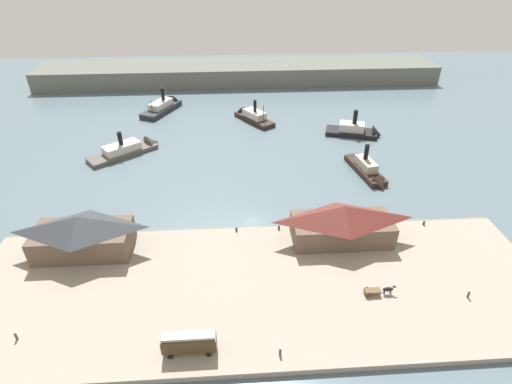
# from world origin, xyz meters

# --- Properties ---
(ground_plane) EXTENTS (320.00, 320.00, 0.00)m
(ground_plane) POSITION_xyz_m (0.00, 0.00, 0.00)
(ground_plane) COLOR slate
(quay_promenade) EXTENTS (110.00, 36.00, 1.20)m
(quay_promenade) POSITION_xyz_m (0.00, -22.00, 0.60)
(quay_promenade) COLOR #9E9384
(quay_promenade) RESTS_ON ground
(seawall_edge) EXTENTS (110.00, 0.80, 1.00)m
(seawall_edge) POSITION_xyz_m (0.00, -3.60, 0.50)
(seawall_edge) COLOR gray
(seawall_edge) RESTS_ON ground
(ferry_shed_west_terminal) EXTENTS (19.81, 9.98, 8.72)m
(ferry_shed_west_terminal) POSITION_xyz_m (-35.88, -9.45, 5.63)
(ferry_shed_west_terminal) COLOR brown
(ferry_shed_west_terminal) RESTS_ON quay_promenade
(ferry_shed_central_terminal) EXTENTS (21.66, 9.53, 8.62)m
(ferry_shed_central_terminal) POSITION_xyz_m (18.50, -9.17, 5.58)
(ferry_shed_central_terminal) COLOR brown
(ferry_shed_central_terminal) RESTS_ON quay_promenade
(street_tram) EXTENTS (8.56, 2.40, 4.02)m
(street_tram) POSITION_xyz_m (-12.25, -35.52, 3.57)
(street_tram) COLOR #4C381E
(street_tram) RESTS_ON quay_promenade
(horse_cart) EXTENTS (5.79, 1.45, 1.87)m
(horse_cart) POSITION_xyz_m (21.49, -25.49, 2.13)
(horse_cart) COLOR brown
(horse_cart) RESTS_ON quay_promenade
(pedestrian_near_west_shed) EXTENTS (0.40, 0.40, 1.60)m
(pedestrian_near_west_shed) POSITION_xyz_m (-40.80, -31.32, 1.93)
(pedestrian_near_west_shed) COLOR #3D4C42
(pedestrian_near_west_shed) RESTS_ON quay_promenade
(pedestrian_at_waters_edge) EXTENTS (0.39, 0.39, 1.59)m
(pedestrian_at_waters_edge) POSITION_xyz_m (37.71, -27.36, 1.93)
(pedestrian_at_waters_edge) COLOR #3D4C42
(pedestrian_at_waters_edge) RESTS_ON quay_promenade
(pedestrian_by_tram) EXTENTS (0.39, 0.39, 1.60)m
(pedestrian_by_tram) POSITION_xyz_m (1.97, -37.11, 1.93)
(pedestrian_by_tram) COLOR #33384C
(pedestrian_by_tram) RESTS_ON quay_promenade
(mooring_post_east) EXTENTS (0.44, 0.44, 0.90)m
(mooring_post_east) POSITION_xyz_m (5.47, -4.82, 1.65)
(mooring_post_east) COLOR black
(mooring_post_east) RESTS_ON quay_promenade
(mooring_post_west) EXTENTS (0.44, 0.44, 0.90)m
(mooring_post_west) POSITION_xyz_m (38.84, -5.38, 1.65)
(mooring_post_west) COLOR black
(mooring_post_west) RESTS_ON quay_promenade
(mooring_post_center_east) EXTENTS (0.44, 0.44, 0.90)m
(mooring_post_center_east) POSITION_xyz_m (-4.13, -4.81, 1.65)
(mooring_post_center_east) COLOR black
(mooring_post_center_east) RESTS_ON quay_promenade
(ferry_mid_harbor) EXTENTS (14.90, 21.56, 10.75)m
(ferry_mid_harbor) POSITION_xyz_m (-30.04, 75.22, 1.54)
(ferry_mid_harbor) COLOR #23282D
(ferry_mid_harbor) RESTS_ON ground
(ferry_moored_east) EXTENTS (7.93, 19.61, 9.74)m
(ferry_moored_east) POSITION_xyz_m (33.56, 19.55, 1.47)
(ferry_moored_east) COLOR black
(ferry_moored_east) RESTS_ON ground
(ferry_approaching_east) EXTENTS (15.06, 18.74, 9.81)m
(ferry_approaching_east) POSITION_xyz_m (2.87, 62.92, 1.45)
(ferry_approaching_east) COLOR black
(ferry_approaching_east) RESTS_ON ground
(ferry_near_quay) EXTENTS (19.48, 11.34, 11.04)m
(ferry_near_quay) POSITION_xyz_m (38.50, 46.78, 1.43)
(ferry_near_quay) COLOR black
(ferry_near_quay) RESTS_ON ground
(ferry_approaching_west) EXTENTS (21.83, 18.92, 9.87)m
(ferry_approaching_west) POSITION_xyz_m (-35.81, 38.92, 1.27)
(ferry_approaching_west) COLOR #514C47
(ferry_approaching_west) RESTS_ON ground
(far_headland) EXTENTS (180.00, 24.00, 8.00)m
(far_headland) POSITION_xyz_m (0.00, 110.00, 4.00)
(far_headland) COLOR #60665B
(far_headland) RESTS_ON ground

